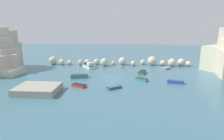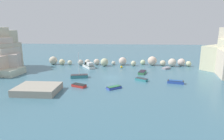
% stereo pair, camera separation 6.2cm
% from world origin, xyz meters
% --- Properties ---
extents(cove_water, '(160.00, 160.00, 0.00)m').
position_xyz_m(cove_water, '(0.00, 0.00, 0.00)').
color(cove_water, '#406B7D').
rests_on(cove_water, ground).
extents(rock_breakwater, '(44.33, 4.74, 2.80)m').
position_xyz_m(rock_breakwater, '(2.70, 14.63, 1.12)').
color(rock_breakwater, beige).
rests_on(rock_breakwater, ground).
extents(stone_dock, '(7.82, 6.32, 1.27)m').
position_xyz_m(stone_dock, '(-13.09, -11.61, 0.64)').
color(stone_dock, '#9D9687').
rests_on(stone_dock, ground).
extents(channel_buoy, '(0.65, 0.65, 0.65)m').
position_xyz_m(channel_buoy, '(2.31, 10.76, 0.33)').
color(channel_buoy, gold).
rests_on(channel_buoy, cove_water).
extents(moored_boat_0, '(4.36, 5.16, 1.69)m').
position_xyz_m(moored_boat_0, '(-7.28, 10.39, 0.59)').
color(moored_boat_0, silver).
rests_on(moored_boat_0, cove_water).
extents(moored_boat_1, '(2.99, 2.58, 0.59)m').
position_xyz_m(moored_boat_1, '(7.17, -2.39, 0.29)').
color(moored_boat_1, teal).
rests_on(moored_boat_1, cove_water).
extents(moored_boat_2, '(4.36, 2.43, 6.13)m').
position_xyz_m(moored_boat_2, '(-7.61, -0.78, 0.42)').
color(moored_boat_2, teal).
rests_on(moored_boat_2, cove_water).
extents(moored_boat_3, '(2.65, 2.51, 0.51)m').
position_xyz_m(moored_boat_3, '(15.22, 10.31, 0.25)').
color(moored_boat_3, gray).
rests_on(moored_boat_3, cove_water).
extents(moored_boat_4, '(2.46, 3.67, 0.68)m').
position_xyz_m(moored_boat_4, '(7.87, 4.37, 0.34)').
color(moored_boat_4, '#3C7E51').
rests_on(moored_boat_4, cove_water).
extents(moored_boat_5, '(3.25, 2.44, 0.59)m').
position_xyz_m(moored_boat_5, '(-6.07, -7.79, 0.29)').
color(moored_boat_5, red).
rests_on(moored_boat_5, cove_water).
extents(moored_boat_6, '(2.92, 3.09, 0.49)m').
position_xyz_m(moored_boat_6, '(-13.13, -7.74, 0.25)').
color(moored_boat_6, gray).
rests_on(moored_boat_6, cove_water).
extents(moored_boat_7, '(3.62, 1.96, 0.67)m').
position_xyz_m(moored_boat_7, '(14.41, -3.98, 0.35)').
color(moored_boat_7, '#2F50B1').
rests_on(moored_boat_7, cove_water).
extents(moored_boat_8, '(3.13, 2.74, 0.49)m').
position_xyz_m(moored_boat_8, '(1.19, -8.44, 0.26)').
color(moored_boat_8, '#3950BF').
rests_on(moored_boat_8, cove_water).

